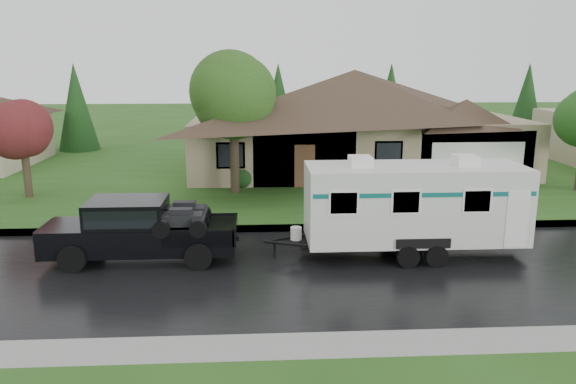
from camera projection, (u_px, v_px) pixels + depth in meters
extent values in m
plane|color=#274F18|center=(363.00, 248.00, 19.02)|extent=(140.00, 140.00, 0.00)
cube|color=black|center=(376.00, 269.00, 17.08)|extent=(140.00, 8.00, 0.01)
cube|color=gray|center=(352.00, 227.00, 21.19)|extent=(140.00, 0.50, 0.15)
cube|color=#274F18|center=(317.00, 166.00, 33.60)|extent=(140.00, 26.00, 0.15)
cube|color=gray|center=(353.00, 142.00, 32.38)|extent=(18.00, 10.00, 3.00)
pyramid|color=#3D2B21|center=(355.00, 70.00, 31.46)|extent=(19.44, 10.80, 2.60)
cube|color=gray|center=(463.00, 152.00, 29.80)|extent=(5.76, 4.00, 2.70)
cylinder|color=#382B1E|center=(235.00, 162.00, 26.31)|extent=(0.43, 0.43, 2.86)
sphere|color=#33611F|center=(233.00, 95.00, 25.61)|extent=(3.94, 3.94, 3.94)
cylinder|color=#382B1E|center=(27.00, 176.00, 25.46)|extent=(0.34, 0.34, 1.91)
sphere|color=maroon|center=(22.00, 130.00, 24.99)|extent=(2.64, 2.64, 2.64)
sphere|color=#143814|center=(242.00, 176.00, 27.68)|extent=(1.00, 1.00, 1.00)
sphere|color=#143814|center=(327.00, 176.00, 27.92)|extent=(1.00, 1.00, 1.00)
sphere|color=#143814|center=(410.00, 175.00, 28.15)|extent=(1.00, 1.00, 1.00)
sphere|color=#143814|center=(492.00, 174.00, 28.38)|extent=(1.00, 1.00, 1.00)
cube|color=black|center=(142.00, 237.00, 17.72)|extent=(5.92, 1.97, 0.85)
cube|color=black|center=(71.00, 230.00, 17.54)|extent=(1.58, 1.92, 0.35)
cube|color=black|center=(127.00, 214.00, 17.53)|extent=(2.37, 1.85, 0.89)
cube|color=black|center=(127.00, 212.00, 17.52)|extent=(2.17, 1.89, 0.54)
cube|color=black|center=(201.00, 230.00, 17.78)|extent=(2.17, 1.87, 0.06)
cylinder|color=black|center=(72.00, 259.00, 16.76)|extent=(0.83, 0.32, 0.83)
cylinder|color=black|center=(91.00, 239.00, 18.64)|extent=(0.83, 0.32, 0.83)
cylinder|color=black|center=(199.00, 256.00, 16.97)|extent=(0.83, 0.32, 0.83)
cylinder|color=black|center=(204.00, 237.00, 18.85)|extent=(0.83, 0.32, 0.83)
cube|color=silver|center=(414.00, 203.00, 17.98)|extent=(6.90, 2.37, 2.42)
cube|color=black|center=(412.00, 243.00, 18.29)|extent=(7.30, 1.18, 0.14)
cube|color=#0C5A58|center=(415.00, 187.00, 17.87)|extent=(6.77, 2.39, 0.14)
cube|color=white|center=(361.00, 161.00, 17.58)|extent=(0.69, 0.79, 0.32)
cube|color=white|center=(465.00, 160.00, 17.76)|extent=(0.69, 0.79, 0.32)
cylinder|color=black|center=(408.00, 257.00, 17.14)|extent=(0.69, 0.24, 0.69)
cylinder|color=black|center=(390.00, 234.00, 19.41)|extent=(0.69, 0.24, 0.69)
cylinder|color=black|center=(436.00, 256.00, 17.19)|extent=(0.69, 0.24, 0.69)
cylinder|color=black|center=(415.00, 234.00, 19.46)|extent=(0.69, 0.24, 0.69)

